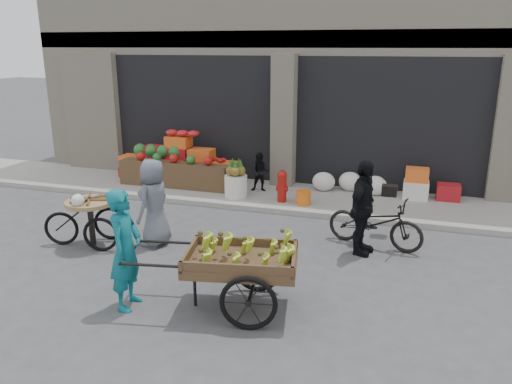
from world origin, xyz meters
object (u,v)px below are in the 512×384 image
(tricycle_cart, at_px, (90,215))
(vendor_grey, at_px, (154,203))
(cyclist, at_px, (363,208))
(seated_person, at_px, (260,172))
(banana_cart, at_px, (237,257))
(bicycle, at_px, (375,222))
(orange_bucket, at_px, (303,198))
(pineapple_bin, at_px, (236,186))
(fire_hydrant, at_px, (282,185))
(vendor_woman, at_px, (125,249))

(tricycle_cart, relative_size, vendor_grey, 0.93)
(tricycle_cart, distance_m, cyclist, 4.77)
(seated_person, xyz_separation_m, banana_cart, (1.27, -5.17, 0.17))
(banana_cart, distance_m, tricycle_cart, 3.52)
(tricycle_cart, relative_size, cyclist, 0.89)
(bicycle, bearing_deg, orange_bucket, 58.41)
(pineapple_bin, relative_size, cyclist, 0.32)
(pineapple_bin, bearing_deg, vendor_grey, -100.07)
(tricycle_cart, bearing_deg, pineapple_bin, 47.57)
(pineapple_bin, xyz_separation_m, fire_hydrant, (1.10, -0.05, 0.13))
(fire_hydrant, relative_size, vendor_grey, 0.45)
(banana_cart, distance_m, cyclist, 2.79)
(banana_cart, height_order, cyclist, cyclist)
(vendor_grey, relative_size, bicycle, 0.92)
(tricycle_cart, xyz_separation_m, vendor_grey, (1.07, 0.37, 0.22))
(orange_bucket, xyz_separation_m, tricycle_cart, (-3.18, -3.13, 0.30))
(seated_person, xyz_separation_m, vendor_grey, (-0.91, -3.46, 0.20))
(vendor_grey, bearing_deg, vendor_woman, 24.97)
(cyclist, bearing_deg, vendor_grey, 114.59)
(seated_person, relative_size, banana_cart, 0.35)
(pineapple_bin, height_order, vendor_grey, vendor_grey)
(orange_bucket, relative_size, tricycle_cart, 0.22)
(pineapple_bin, relative_size, orange_bucket, 1.62)
(orange_bucket, bearing_deg, seated_person, 149.74)
(bicycle, bearing_deg, vendor_grey, 119.76)
(orange_bucket, bearing_deg, pineapple_bin, 176.42)
(orange_bucket, height_order, vendor_woman, vendor_woman)
(fire_hydrant, relative_size, bicycle, 0.41)
(fire_hydrant, xyz_separation_m, orange_bucket, (0.50, -0.05, -0.23))
(fire_hydrant, xyz_separation_m, banana_cart, (0.57, -4.52, 0.26))
(pineapple_bin, distance_m, vendor_woman, 4.98)
(orange_bucket, height_order, vendor_grey, vendor_grey)
(vendor_woman, xyz_separation_m, bicycle, (3.03, 3.20, -0.39))
(cyclist, bearing_deg, orange_bucket, 48.69)
(pineapple_bin, xyz_separation_m, tricycle_cart, (-1.58, -3.23, 0.20))
(banana_cart, height_order, tricycle_cart, banana_cart)
(orange_bucket, xyz_separation_m, vendor_grey, (-2.11, -2.76, 0.52))
(pineapple_bin, relative_size, bicycle, 0.30)
(vendor_woman, bearing_deg, pineapple_bin, -4.87)
(orange_bucket, distance_m, seated_person, 1.42)
(seated_person, relative_size, tricycle_cart, 0.64)
(bicycle, bearing_deg, banana_cart, 163.97)
(pineapple_bin, xyz_separation_m, vendor_grey, (-0.51, -2.86, 0.42))
(seated_person, bearing_deg, pineapple_bin, -133.69)
(tricycle_cart, height_order, vendor_grey, vendor_grey)
(fire_hydrant, distance_m, tricycle_cart, 4.16)
(vendor_woman, bearing_deg, seated_person, -9.27)
(vendor_woman, bearing_deg, cyclist, -52.70)
(banana_cart, relative_size, cyclist, 1.60)
(fire_hydrant, height_order, bicycle, bicycle)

